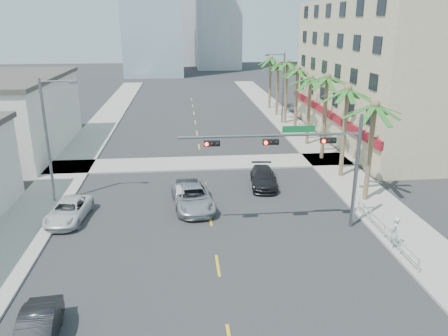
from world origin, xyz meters
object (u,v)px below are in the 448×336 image
at_px(traffic_signal_mast, 307,153).
at_px(car_parked_far, 69,211).
at_px(car_parked_mid, 37,331).
at_px(car_lane_left, 187,193).
at_px(car_lane_center, 193,197).
at_px(car_lane_right, 263,178).
at_px(pedestrian, 395,232).

bearing_deg(traffic_signal_mast, car_parked_far, 169.71).
relative_size(car_parked_mid, car_lane_left, 0.92).
height_order(car_lane_center, car_lane_right, car_lane_center).
height_order(car_lane_left, car_lane_center, car_lane_center).
bearing_deg(car_parked_mid, car_lane_center, 58.46).
relative_size(traffic_signal_mast, pedestrian, 5.89).
xyz_separation_m(car_parked_far, pedestrian, (19.70, -5.89, 0.43)).
bearing_deg(car_parked_mid, pedestrian, 14.00).
xyz_separation_m(car_parked_mid, car_parked_far, (-1.60, 12.16, -0.02)).
relative_size(car_parked_mid, pedestrian, 2.21).
xyz_separation_m(car_lane_center, car_lane_right, (5.78, 3.75, -0.07)).
bearing_deg(car_parked_mid, car_lane_left, 61.25).
height_order(car_parked_mid, car_lane_right, car_lane_right).
xyz_separation_m(traffic_signal_mast, car_parked_mid, (-13.58, -9.40, -4.37)).
xyz_separation_m(car_lane_left, car_lane_right, (6.16, 2.81, -0.04)).
distance_m(car_parked_mid, car_lane_center, 15.02).
height_order(traffic_signal_mast, car_lane_right, traffic_signal_mast).
height_order(car_parked_mid, car_lane_center, car_lane_center).
height_order(car_lane_right, pedestrian, pedestrian).
bearing_deg(car_lane_right, car_parked_mid, -120.00).
distance_m(car_parked_far, pedestrian, 20.57).
height_order(traffic_signal_mast, car_parked_far, traffic_signal_mast).
relative_size(traffic_signal_mast, car_lane_left, 2.45).
distance_m(car_parked_far, car_lane_center, 8.38).
bearing_deg(car_parked_far, pedestrian, -10.58).
xyz_separation_m(car_parked_far, car_lane_center, (8.28, 1.29, 0.11)).
xyz_separation_m(traffic_signal_mast, car_lane_center, (-6.90, 4.05, -4.28)).
bearing_deg(car_parked_mid, car_lane_right, 48.97).
relative_size(traffic_signal_mast, car_parked_far, 2.33).
height_order(car_parked_far, car_lane_right, car_lane_right).
xyz_separation_m(car_parked_far, car_lane_left, (7.90, 2.23, 0.08)).
relative_size(traffic_signal_mast, car_lane_center, 1.99).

